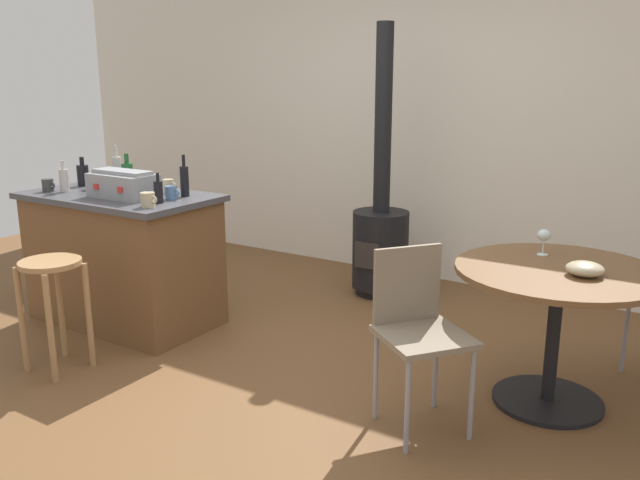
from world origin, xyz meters
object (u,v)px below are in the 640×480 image
cup_4 (48,185)px  toolbox (123,184)px  bottle_0 (64,180)px  bottle_5 (83,175)px  cup_0 (95,183)px  bottle_1 (184,180)px  bottle_4 (128,175)px  cup_1 (148,200)px  wine_glass (544,236)px  cup_2 (169,186)px  cup_3 (171,193)px  wooden_stool (53,289)px  dining_table (556,301)px  wood_stove (381,232)px  kitchen_island (124,258)px  bottle_2 (117,171)px  bottle_3 (158,191)px  serving_bowl (585,269)px  folding_chair_far (418,323)px

cup_4 → toolbox: bearing=11.3°
bottle_0 → bottle_5: bottle_0 is taller
bottle_5 → cup_0: bottle_5 is taller
toolbox → bottle_1: bearing=37.5°
bottle_4 → cup_1: bottle_4 is taller
bottle_4 → wine_glass: size_ratio=1.76×
bottle_4 → cup_2: 0.35m
bottle_4 → cup_3: (0.54, -0.12, -0.05)m
toolbox → cup_0: size_ratio=3.67×
wooden_stool → bottle_0: size_ratio=3.08×
toolbox → dining_table: bearing=8.9°
cup_2 → cup_3: 0.27m
cup_4 → cup_1: bearing=-1.5°
dining_table → bottle_5: bearing=-175.6°
bottle_5 → wine_glass: bottle_5 is taller
wood_stove → cup_3: (-0.79, -1.44, 0.45)m
kitchen_island → cup_4: size_ratio=11.68×
bottle_2 → cup_3: 0.72m
bottle_5 → cup_4: size_ratio=1.84×
bottle_3 → serving_bowl: (2.49, 0.38, -0.21)m
bottle_0 → cup_4: size_ratio=1.90×
wood_stove → cup_2: (-0.99, -1.26, 0.45)m
dining_table → bottle_0: (-3.21, -0.49, 0.42)m
wood_stove → bottle_3: wood_stove is taller
wood_stove → serving_bowl: (1.72, -1.20, 0.28)m
wood_stove → cup_0: size_ratio=16.78×
kitchen_island → wooden_stool: 0.82m
bottle_1 → serving_bowl: 2.53m
kitchen_island → bottle_3: bearing=-11.0°
kitchen_island → cup_3: size_ratio=12.11×
folding_chair_far → cup_4: cup_4 is taller
wooden_stool → bottle_0: 1.03m
folding_chair_far → bottle_5: (-2.80, 0.31, 0.47)m
bottle_0 → wine_glass: bearing=13.0°
cup_4 → bottle_1: bearing=21.3°
bottle_2 → bottle_5: size_ratio=1.42×
cup_0 → cup_3: (0.74, -0.00, -0.00)m
bottle_1 → bottle_5: bearing=-175.4°
cup_2 → dining_table: bearing=2.9°
bottle_0 → bottle_4: (0.28, 0.31, 0.01)m
dining_table → toolbox: toolbox is taller
dining_table → folding_chair_far: (-0.52, -0.56, -0.04)m
cup_2 → cup_4: (-0.74, -0.41, -0.00)m
wood_stove → bottle_3: size_ratio=10.78×
wooden_stool → cup_3: bearing=77.9°
kitchen_island → wooden_stool: (0.28, -0.77, 0.03)m
bottle_3 → wood_stove: bearing=64.1°
bottle_2 → cup_4: 0.48m
toolbox → cup_2: (0.12, 0.29, -0.04)m
wooden_stool → bottle_3: size_ratio=3.47×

